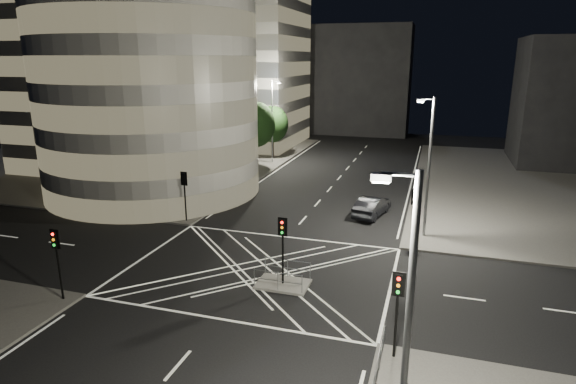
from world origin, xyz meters
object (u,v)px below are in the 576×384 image
(traffic_signal_fr, at_px, (415,207))
(sedan, at_px, (372,206))
(traffic_signal_nl, at_px, (57,251))
(street_lamp_right_near, at_px, (405,339))
(traffic_signal_nr, at_px, (398,299))
(traffic_signal_fl, at_px, (184,187))
(street_lamp_right_far, at_px, (428,163))
(street_lamp_left_near, at_px, (206,143))
(street_lamp_left_far, at_px, (273,119))
(traffic_signal_island, at_px, (283,238))
(central_island, at_px, (283,284))

(traffic_signal_fr, xyz_separation_m, sedan, (-3.63, 6.09, -2.09))
(traffic_signal_nl, bearing_deg, street_lamp_right_near, -21.55)
(traffic_signal_nl, height_order, traffic_signal_fr, same)
(traffic_signal_nr, distance_m, street_lamp_right_near, 7.69)
(traffic_signal_fl, distance_m, sedan, 15.39)
(street_lamp_right_far, xyz_separation_m, sedan, (-4.26, 3.89, -4.71))
(traffic_signal_fl, height_order, traffic_signal_nr, same)
(street_lamp_left_near, bearing_deg, traffic_signal_fl, -83.03)
(street_lamp_left_near, xyz_separation_m, sedan, (14.61, 0.89, -4.71))
(traffic_signal_nl, xyz_separation_m, traffic_signal_nr, (17.60, 0.00, 0.00))
(traffic_signal_fl, distance_m, traffic_signal_nl, 13.60)
(traffic_signal_nl, xyz_separation_m, street_lamp_right_near, (18.24, -7.20, 2.63))
(sedan, bearing_deg, street_lamp_left_far, -37.64)
(street_lamp_left_far, xyz_separation_m, street_lamp_right_far, (18.87, -21.00, 0.00))
(sedan, bearing_deg, street_lamp_left_near, 15.36)
(traffic_signal_island, height_order, street_lamp_right_far, street_lamp_right_far)
(central_island, relative_size, sedan, 0.60)
(sedan, bearing_deg, traffic_signal_nr, 112.29)
(sedan, bearing_deg, traffic_signal_fl, 35.42)
(traffic_signal_nr, height_order, street_lamp_right_near, street_lamp_right_near)
(traffic_signal_island, xyz_separation_m, street_lamp_left_near, (-11.44, 13.50, 2.63))
(traffic_signal_nl, height_order, sedan, traffic_signal_nl)
(street_lamp_left_near, bearing_deg, street_lamp_right_near, -54.03)
(sedan, bearing_deg, traffic_signal_fr, 132.62)
(traffic_signal_fl, xyz_separation_m, street_lamp_right_near, (18.24, -20.80, 2.63))
(street_lamp_left_near, relative_size, street_lamp_right_far, 1.00)
(street_lamp_right_far, bearing_deg, central_island, -125.30)
(traffic_signal_nl, distance_m, traffic_signal_island, 12.03)
(street_lamp_left_far, relative_size, street_lamp_right_far, 1.00)
(traffic_signal_fl, bearing_deg, sedan, 23.56)
(traffic_signal_fl, height_order, street_lamp_left_far, street_lamp_left_far)
(traffic_signal_nr, distance_m, street_lamp_left_near, 26.32)
(street_lamp_left_near, xyz_separation_m, street_lamp_right_far, (18.87, -3.00, 0.00))
(central_island, height_order, street_lamp_left_near, street_lamp_left_near)
(traffic_signal_island, bearing_deg, traffic_signal_fr, 50.67)
(traffic_signal_island, distance_m, sedan, 14.89)
(traffic_signal_fr, bearing_deg, traffic_signal_nr, -90.00)
(street_lamp_left_near, height_order, street_lamp_left_far, same)
(traffic_signal_fl, height_order, traffic_signal_fr, same)
(central_island, bearing_deg, traffic_signal_fr, 50.67)
(traffic_signal_fl, relative_size, street_lamp_right_far, 0.40)
(traffic_signal_nr, distance_m, traffic_signal_island, 8.62)
(traffic_signal_nr, height_order, traffic_signal_island, same)
(street_lamp_right_far, xyz_separation_m, street_lamp_right_near, (0.00, -23.00, 0.00))
(central_island, distance_m, street_lamp_left_near, 18.52)
(traffic_signal_nl, distance_m, street_lamp_right_near, 19.78)
(traffic_signal_fl, distance_m, street_lamp_right_near, 27.79)
(street_lamp_left_near, bearing_deg, street_lamp_right_far, -9.03)
(traffic_signal_fl, height_order, traffic_signal_island, same)
(traffic_signal_island, distance_m, street_lamp_left_far, 33.61)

